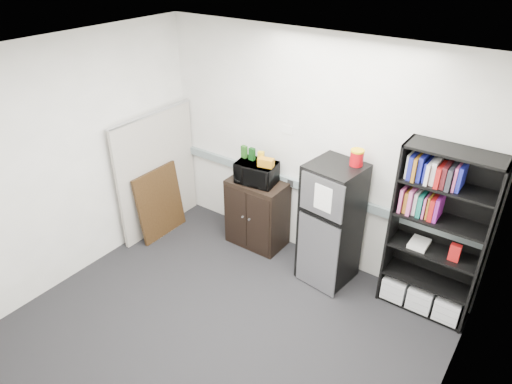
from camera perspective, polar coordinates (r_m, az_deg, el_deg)
floor at (r=4.85m, az=-4.50°, el=-17.15°), size 4.00×4.00×0.00m
wall_back at (r=5.25m, az=7.15°, el=4.90°), size 4.00×0.02×2.70m
wall_right at (r=3.31m, az=23.27°, el=-14.54°), size 0.02×3.50×2.70m
wall_left at (r=5.35m, az=-21.90°, el=3.39°), size 0.02×3.50×2.70m
ceiling at (r=3.43m, az=-6.32°, el=15.50°), size 4.00×3.50×0.02m
electrical_raceway at (r=5.43m, az=6.71°, el=0.48°), size 3.92×0.05×0.10m
wall_note at (r=5.32m, az=3.94°, el=7.78°), size 0.14×0.00×0.10m
bookshelf at (r=4.87m, az=21.67°, el=-5.24°), size 0.90×0.34×1.85m
cubicle_partition at (r=6.08m, az=-12.21°, el=2.41°), size 0.06×1.30×1.62m
cabinet at (r=5.77m, az=0.14°, el=-2.62°), size 0.71×0.48×0.89m
microwave at (r=5.47m, az=0.05°, el=2.44°), size 0.52×0.39×0.26m
snack_box_a at (r=5.52m, az=-1.48°, el=5.06°), size 0.08×0.06×0.15m
snack_box_b at (r=5.45m, az=-0.51°, el=4.76°), size 0.07×0.05×0.15m
snack_box_c at (r=5.39m, az=0.63°, el=4.37°), size 0.08×0.07×0.14m
snack_bag at (r=5.31m, az=1.25°, el=3.71°), size 0.20×0.13×0.10m
refrigerator at (r=5.12m, az=9.29°, el=-4.00°), size 0.61×0.63×1.45m
coffee_can at (r=4.77m, az=12.51°, el=4.34°), size 0.14×0.14×0.19m
framed_poster at (r=6.08m, az=-11.91°, el=-1.33°), size 0.15×0.72×0.92m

